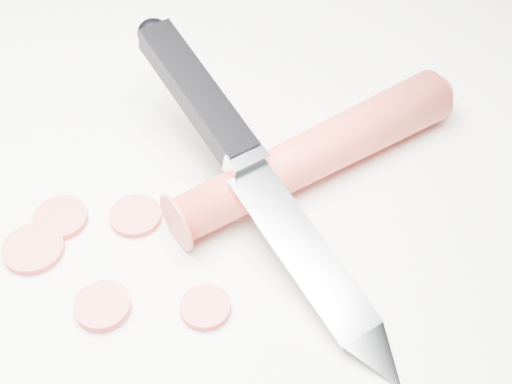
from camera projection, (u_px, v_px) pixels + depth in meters
The scene contains 8 objects.
ground at pixel (140, 226), 0.48m from camera, with size 2.40×2.40×0.00m, color white.
carrot at pixel (316, 153), 0.50m from camera, with size 0.04×0.04×0.22m, color #E23F30.
carrot_slice_0 at pixel (136, 216), 0.48m from camera, with size 0.04×0.04×0.01m, color #D55A4D.
carrot_slice_1 at pixel (61, 218), 0.48m from camera, with size 0.04×0.04×0.01m, color #D55A4D.
carrot_slice_2 at pixel (205, 307), 0.43m from camera, with size 0.03×0.03×0.01m, color #D55A4D.
carrot_slice_3 at pixel (103, 306), 0.43m from camera, with size 0.03×0.03×0.01m, color #D55A4D.
carrot_slice_4 at pixel (33, 249), 0.46m from camera, with size 0.04×0.04×0.01m, color #D55A4D.
kitchen_knife at pixel (261, 178), 0.45m from camera, with size 0.28×0.17×0.08m, color silver, non-canonical shape.
Camera 1 is at (0.21, -0.22, 0.38)m, focal length 50.00 mm.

